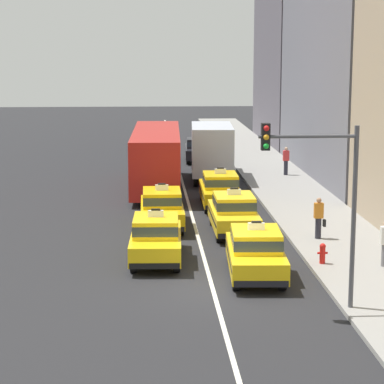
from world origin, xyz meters
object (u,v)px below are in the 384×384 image
(taxi_right_second, at_px, (234,213))
(fire_hydrant, at_px, (323,253))
(bus_left_third, at_px, (156,156))
(taxi_right_nearest, at_px, (256,252))
(taxi_left_nearest, at_px, (156,237))
(pedestrian_by_storefront, at_px, (286,161))
(taxi_left_second, at_px, (162,208))
(box_truck_right_fourth, at_px, (211,149))
(pedestrian_near_crosswalk, at_px, (319,218))
(sedan_right_fifth, at_px, (198,149))
(traffic_light_pole, at_px, (322,184))
(taxi_right_third, at_px, (220,189))

(taxi_right_second, relative_size, fire_hydrant, 6.25)
(bus_left_third, xyz_separation_m, taxi_right_nearest, (3.08, -17.16, -0.94))
(taxi_left_nearest, height_order, pedestrian_by_storefront, taxi_left_nearest)
(taxi_right_second, bearing_deg, taxi_left_nearest, -128.62)
(taxi_left_second, height_order, box_truck_right_fourth, box_truck_right_fourth)
(box_truck_right_fourth, xyz_separation_m, pedestrian_near_crosswalk, (2.99, -15.41, -0.80))
(taxi_right_second, bearing_deg, taxi_right_nearest, -89.73)
(pedestrian_by_storefront, bearing_deg, bus_left_third, -156.19)
(taxi_left_second, bearing_deg, taxi_right_nearest, -68.56)
(box_truck_right_fourth, bearing_deg, taxi_right_second, -90.94)
(box_truck_right_fourth, bearing_deg, pedestrian_by_storefront, 6.35)
(taxi_right_nearest, xyz_separation_m, pedestrian_by_storefront, (4.71, 20.59, 0.12))
(taxi_left_nearest, bearing_deg, box_truck_right_fourth, 78.83)
(bus_left_third, relative_size, box_truck_right_fourth, 1.60)
(box_truck_right_fourth, xyz_separation_m, fire_hydrant, (2.33, -19.09, -1.23))
(taxi_left_second, xyz_separation_m, pedestrian_near_crosswalk, (6.18, -2.95, 0.10))
(taxi_right_second, relative_size, sedan_right_fifth, 1.04)
(taxi_left_second, height_order, taxi_right_nearest, same)
(fire_hydrant, bearing_deg, taxi_right_nearest, -158.46)
(bus_left_third, bearing_deg, traffic_light_pole, -78.11)
(taxi_right_third, relative_size, traffic_light_pole, 0.82)
(fire_hydrant, bearing_deg, traffic_light_pole, -104.09)
(traffic_light_pole, bearing_deg, taxi_left_second, 110.79)
(traffic_light_pole, bearing_deg, taxi_right_nearest, 109.45)
(taxi_right_nearest, distance_m, taxi_right_third, 11.96)
(box_truck_right_fourth, relative_size, sedan_right_fifth, 1.62)
(taxi_left_nearest, bearing_deg, sedan_right_fifth, 82.67)
(bus_left_third, xyz_separation_m, sedan_right_fifth, (3.02, 10.48, -0.97))
(bus_left_third, bearing_deg, taxi_right_second, -74.22)
(taxi_right_nearest, xyz_separation_m, taxi_right_third, (-0.07, 11.96, 0.00))
(traffic_light_pole, bearing_deg, taxi_right_second, 97.63)
(box_truck_right_fourth, distance_m, traffic_light_pole, 23.97)
(bus_left_third, bearing_deg, box_truck_right_fourth, 41.88)
(box_truck_right_fourth, relative_size, fire_hydrant, 9.68)
(taxi_right_nearest, distance_m, pedestrian_near_crosswalk, 5.66)
(traffic_light_pole, bearing_deg, pedestrian_by_storefront, 82.09)
(box_truck_right_fourth, distance_m, fire_hydrant, 19.27)
(taxi_left_second, distance_m, sedan_right_fifth, 20.22)
(pedestrian_by_storefront, height_order, traffic_light_pole, traffic_light_pole)
(taxi_left_second, distance_m, pedestrian_by_storefront, 15.08)
(box_truck_right_fourth, distance_m, pedestrian_by_storefront, 4.61)
(bus_left_third, relative_size, pedestrian_by_storefront, 6.74)
(taxi_right_third, relative_size, sedan_right_fifth, 1.05)
(taxi_right_second, xyz_separation_m, box_truck_right_fourth, (0.22, 13.72, 0.90))
(taxi_left_nearest, height_order, taxi_right_third, same)
(box_truck_right_fourth, relative_size, pedestrian_near_crosswalk, 4.27)
(taxi_left_nearest, relative_size, taxi_left_second, 1.01)
(taxi_right_second, bearing_deg, box_truck_right_fourth, 89.06)
(pedestrian_by_storefront, bearing_deg, pedestrian_near_crosswalk, -95.46)
(taxi_left_nearest, distance_m, traffic_light_pole, 8.15)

